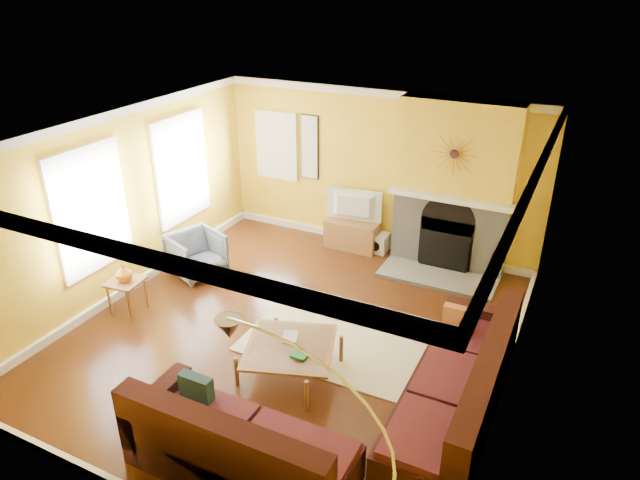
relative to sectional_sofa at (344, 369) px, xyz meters
The scene contains 27 objects.
floor 1.56m from the sectional_sofa, 141.79° to the left, with size 5.50×6.00×0.02m, color #572B12.
ceiling 2.71m from the sectional_sofa, 141.79° to the left, with size 5.50×6.00×0.02m, color white.
wall_back 4.20m from the sectional_sofa, 106.58° to the left, with size 5.50×0.02×2.70m, color yellow.
wall_front 2.56m from the sectional_sofa, 119.26° to the right, with size 5.50×0.02×2.70m, color yellow.
wall_left 4.14m from the sectional_sofa, 166.81° to the left, with size 0.02×6.00×2.70m, color yellow.
wall_right 2.05m from the sectional_sofa, 30.09° to the left, with size 0.02×6.00×2.70m, color yellow.
baseboard 1.54m from the sectional_sofa, 141.79° to the left, with size 5.50×6.00×0.12m, color white, non-canonical shape.
crown_molding 2.65m from the sectional_sofa, 141.79° to the left, with size 5.50×6.00×0.12m, color white, non-canonical shape.
window_left_near 4.60m from the sectional_sofa, 150.27° to the left, with size 0.06×1.22×1.72m, color white.
window_left_far 4.04m from the sectional_sofa, behind, with size 0.06×1.22×1.72m, color white.
window_back 5.07m from the sectional_sofa, 128.35° to the left, with size 0.82×0.06×1.22m, color white.
wall_art 4.72m from the sectional_sofa, 121.88° to the left, with size 0.34×0.04×1.14m, color white.
fireplace 3.83m from the sectional_sofa, 87.24° to the left, with size 1.80×0.40×2.70m, color gray, non-canonical shape.
mantel 3.58m from the sectional_sofa, 87.05° to the left, with size 1.92×0.22×0.08m, color white.
hearth 3.20m from the sectional_sofa, 86.76° to the left, with size 1.80×0.70×0.06m, color gray.
sunburst 3.80m from the sectional_sofa, 87.05° to the left, with size 0.70×0.04×0.70m, color olive, non-canonical shape.
rug 1.30m from the sectional_sofa, 114.40° to the left, with size 2.40×1.80×0.02m, color beige.
sectional_sofa is the anchor object (origin of this frame).
coffee_table 0.83m from the sectional_sofa, 168.08° to the left, with size 1.02×1.02×0.40m, color white, non-canonical shape.
media_console 3.90m from the sectional_sofa, 112.06° to the left, with size 0.90×0.41×0.50m, color olive.
tv 3.91m from the sectional_sofa, 112.06° to the left, with size 0.95×0.13×0.55m, color black.
subwoofer 3.83m from the sectional_sofa, 105.24° to the left, with size 0.32×0.32×0.32m, color white.
armchair 3.69m from the sectional_sofa, 153.13° to the left, with size 0.74×0.76×0.70m, color slate.
side_table 3.53m from the sectional_sofa, behind, with size 0.44×0.44×0.49m, color olive, non-canonical shape.
vase 3.53m from the sectional_sofa, behind, with size 0.24×0.24×0.25m, color orange.
book 0.97m from the sectional_sofa, 164.03° to the left, with size 0.18×0.24×0.02m, color white.
arc_lamp 2.07m from the sectional_sofa, 72.22° to the right, with size 1.39×0.36×2.19m, color silver, non-canonical shape.
Camera 1 is at (3.15, -5.54, 4.44)m, focal length 32.00 mm.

